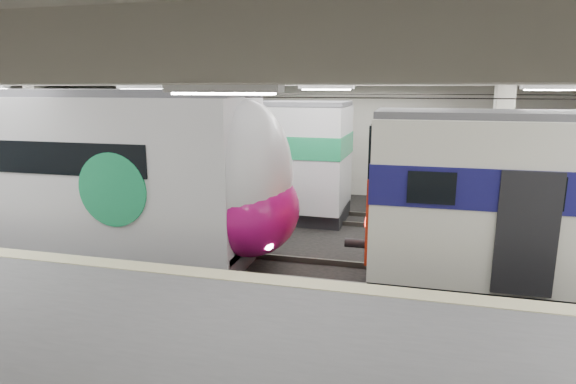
# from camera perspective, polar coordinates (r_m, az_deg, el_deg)

# --- Properties ---
(station_hall) EXTENTS (36.00, 24.00, 5.75)m
(station_hall) POSITION_cam_1_polar(r_m,az_deg,el_deg) (10.78, 1.04, 3.17)
(station_hall) COLOR black
(station_hall) RESTS_ON ground
(modern_emu) EXTENTS (15.43, 3.18, 4.90)m
(modern_emu) POSITION_cam_1_polar(r_m,az_deg,el_deg) (15.81, -24.52, 1.93)
(modern_emu) COLOR silver
(modern_emu) RESTS_ON ground
(far_train) EXTENTS (13.98, 3.24, 4.44)m
(far_train) POSITION_cam_1_polar(r_m,az_deg,el_deg) (20.01, -13.11, 4.40)
(far_train) COLOR silver
(far_train) RESTS_ON ground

